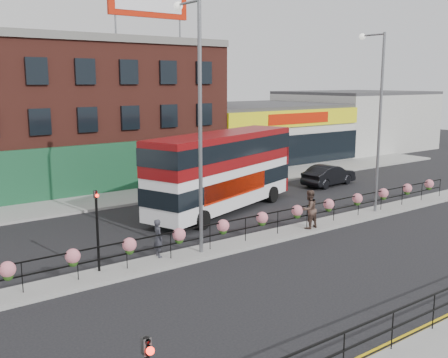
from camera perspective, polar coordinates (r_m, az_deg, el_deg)
ground at (r=25.02m, az=4.14°, el=-6.66°), size 120.00×120.00×0.00m
north_pavement at (r=34.66m, az=-8.93°, el=-1.73°), size 60.00×4.00×0.15m
median at (r=25.00m, az=4.14°, el=-6.50°), size 60.00×1.60×0.15m
brick_building at (r=39.81m, az=-19.72°, el=6.71°), size 25.00×12.21×10.30m
supermarket at (r=49.65m, az=3.16°, el=5.11°), size 15.00×12.25×5.30m
warehouse_east at (r=60.17m, az=14.03°, el=6.25°), size 14.50×12.00×6.30m
median_railing at (r=24.73m, az=4.17°, el=-4.34°), size 30.04×0.56×1.23m
south_railing at (r=17.08m, az=21.91°, el=-12.42°), size 20.04×0.05×1.12m
double_decker_bus at (r=29.78m, az=-0.10°, el=1.67°), size 11.46×6.14×4.54m
car at (r=38.40m, az=11.35°, el=0.42°), size 2.65×4.94×1.51m
pedestrian_a at (r=22.21m, az=-7.17°, el=-6.39°), size 0.68×0.53×1.62m
pedestrian_b at (r=26.49m, az=9.25°, el=-3.26°), size 1.00×0.81×1.95m
lamp_column_west at (r=21.93m, az=-3.03°, el=7.94°), size 0.38×1.85×10.55m
lamp_column_east at (r=30.30m, az=16.29°, el=7.51°), size 0.35×1.73×9.87m
traffic_light_median at (r=20.57m, az=-13.69°, el=-3.63°), size 0.15×0.28×3.65m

